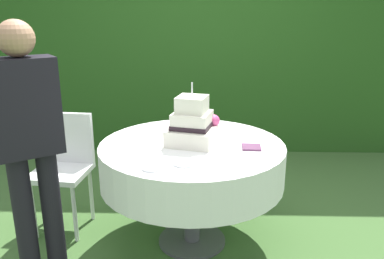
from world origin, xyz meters
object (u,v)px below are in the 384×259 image
(serving_plate_near, at_px, (184,163))
(serving_plate_left, at_px, (152,168))
(cake_table, at_px, (192,162))
(serving_plate_far, at_px, (206,124))
(wedding_cake, at_px, (193,125))
(standing_person, at_px, (29,141))
(garden_chair, at_px, (64,160))
(napkin_stack, at_px, (251,147))

(serving_plate_near, distance_m, serving_plate_left, 0.20)
(cake_table, bearing_deg, serving_plate_far, 77.56)
(cake_table, xyz_separation_m, wedding_cake, (0.00, 0.01, 0.27))
(cake_table, distance_m, serving_plate_near, 0.40)
(cake_table, height_order, serving_plate_left, serving_plate_left)
(standing_person, bearing_deg, garden_chair, 95.79)
(serving_plate_near, distance_m, napkin_stack, 0.53)
(serving_plate_left, height_order, napkin_stack, same)
(serving_plate_far, height_order, napkin_stack, same)
(serving_plate_left, xyz_separation_m, standing_person, (-0.70, 0.01, 0.16))
(serving_plate_near, relative_size, standing_person, 0.08)
(napkin_stack, bearing_deg, serving_plate_far, 118.47)
(serving_plate_left, relative_size, standing_person, 0.08)
(serving_plate_far, xyz_separation_m, serving_plate_left, (-0.32, -0.91, 0.00))
(wedding_cake, relative_size, garden_chair, 0.48)
(napkin_stack, distance_m, standing_person, 1.38)
(wedding_cake, xyz_separation_m, standing_person, (-0.93, -0.46, 0.03))
(napkin_stack, height_order, garden_chair, garden_chair)
(serving_plate_far, bearing_deg, garden_chair, -168.18)
(garden_chair, bearing_deg, wedding_cake, -12.65)
(serving_plate_far, bearing_deg, cake_table, -102.44)
(serving_plate_left, relative_size, garden_chair, 0.14)
(cake_table, distance_m, wedding_cake, 0.27)
(serving_plate_near, relative_size, napkin_stack, 1.08)
(serving_plate_left, xyz_separation_m, garden_chair, (-0.77, 0.68, -0.23))
(cake_table, bearing_deg, garden_chair, 166.54)
(serving_plate_far, bearing_deg, standing_person, -138.44)
(cake_table, height_order, garden_chair, garden_chair)
(wedding_cake, bearing_deg, cake_table, -107.50)
(wedding_cake, distance_m, serving_plate_left, 0.53)
(serving_plate_near, bearing_deg, serving_plate_far, 80.64)
(wedding_cake, relative_size, serving_plate_near, 3.19)
(cake_table, bearing_deg, serving_plate_left, -116.00)
(wedding_cake, xyz_separation_m, serving_plate_far, (0.10, 0.45, -0.12))
(cake_table, bearing_deg, napkin_stack, -11.09)
(serving_plate_far, relative_size, napkin_stack, 1.11)
(garden_chair, relative_size, standing_person, 0.56)
(cake_table, distance_m, garden_chair, 1.02)
(serving_plate_near, bearing_deg, standing_person, -175.67)
(serving_plate_left, relative_size, napkin_stack, 1.00)
(wedding_cake, xyz_separation_m, serving_plate_near, (-0.04, -0.39, -0.12))
(serving_plate_near, height_order, napkin_stack, same)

